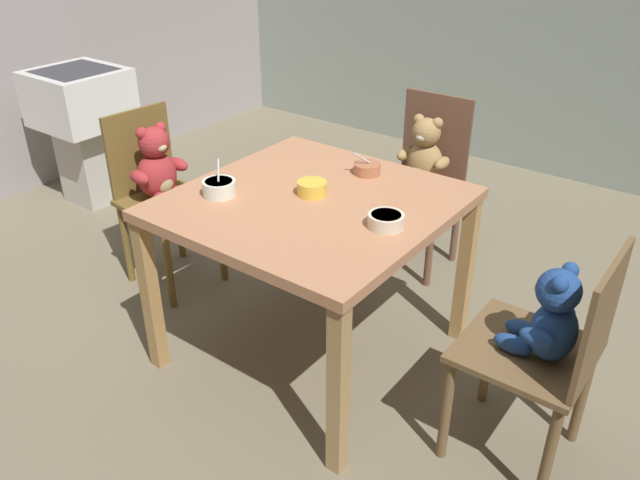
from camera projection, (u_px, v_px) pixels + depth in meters
ground_plane at (313, 352)px, 2.79m from camera, size 5.20×5.20×0.04m
dining_table at (312, 218)px, 2.47m from camera, size 0.99×1.00×0.72m
teddy_chair_near_left at (159, 179)px, 3.04m from camera, size 0.44×0.42×0.85m
teddy_chair_far_center at (423, 166)px, 3.19m from camera, size 0.40×0.37×0.87m
teddy_chair_near_right at (548, 336)px, 2.01m from camera, size 0.41×0.41×0.84m
porridge_bowl_cream_near_right at (386, 220)px, 2.21m from camera, size 0.13×0.13×0.05m
porridge_bowl_terracotta_far_center at (367, 168)px, 2.63m from camera, size 0.11×0.11×0.10m
porridge_bowl_yellow_center at (312, 188)px, 2.45m from camera, size 0.12×0.12×0.05m
porridge_bowl_white_near_left at (219, 188)px, 2.44m from camera, size 0.13×0.13×0.12m
sink_basin at (83, 117)px, 3.86m from camera, size 0.50×0.49×0.82m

